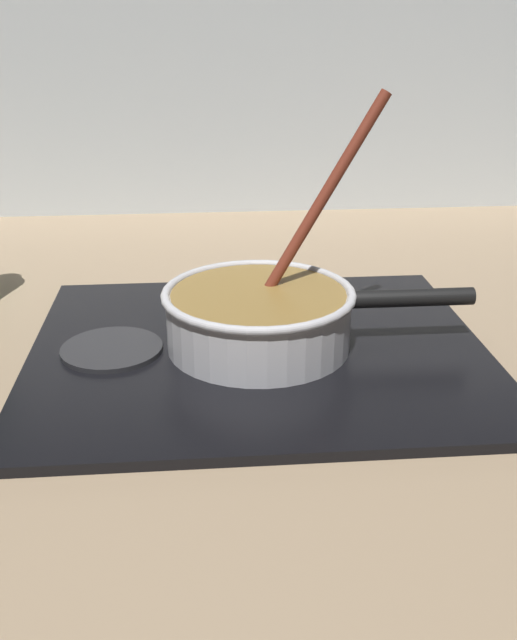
# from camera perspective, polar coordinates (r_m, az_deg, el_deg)

# --- Properties ---
(ground) EXTENTS (2.40, 1.60, 0.04)m
(ground) POSITION_cam_1_polar(r_m,az_deg,el_deg) (0.84, -2.13, -6.34)
(ground) COLOR #9E8466
(backsplash_wall) EXTENTS (2.40, 0.02, 0.55)m
(backsplash_wall) POSITION_cam_1_polar(r_m,az_deg,el_deg) (1.52, -3.92, 18.71)
(backsplash_wall) COLOR silver
(backsplash_wall) RESTS_ON ground
(hob_plate) EXTENTS (0.56, 0.48, 0.01)m
(hob_plate) POSITION_cam_1_polar(r_m,az_deg,el_deg) (0.89, 0.00, -2.41)
(hob_plate) COLOR black
(hob_plate) RESTS_ON ground
(burner_ring) EXTENTS (0.20, 0.20, 0.01)m
(burner_ring) POSITION_cam_1_polar(r_m,az_deg,el_deg) (0.89, 0.00, -1.83)
(burner_ring) COLOR #592D0C
(burner_ring) RESTS_ON hob_plate
(spare_burner) EXTENTS (0.12, 0.12, 0.01)m
(spare_burner) POSITION_cam_1_polar(r_m,az_deg,el_deg) (0.89, -11.59, -2.27)
(spare_burner) COLOR #262628
(spare_burner) RESTS_ON hob_plate
(cooking_pan) EXTENTS (0.38, 0.24, 0.30)m
(cooking_pan) POSITION_cam_1_polar(r_m,az_deg,el_deg) (0.87, 0.16, 0.38)
(cooking_pan) COLOR silver
(cooking_pan) RESTS_ON hob_plate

